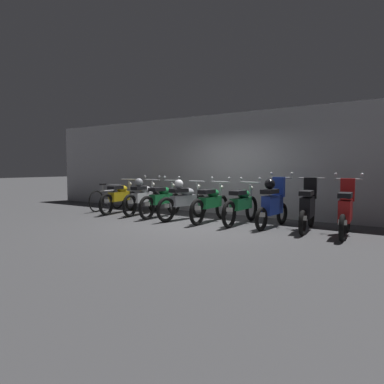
{
  "coord_description": "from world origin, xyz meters",
  "views": [
    {
      "loc": [
        4.64,
        -7.16,
        1.42
      ],
      "look_at": [
        -0.57,
        0.52,
        0.75
      ],
      "focal_mm": 32.81,
      "sensor_mm": 36.0,
      "label": 1
    }
  ],
  "objects_px": {
    "motorbike_slot_2": "(162,200)",
    "motorbike_slot_4": "(211,203)",
    "motorbike_slot_6": "(273,203)",
    "bicycle": "(107,199)",
    "motorbike_slot_1": "(143,197)",
    "motorbike_slot_3": "(184,200)",
    "motorbike_slot_5": "(241,204)",
    "motorbike_slot_7": "(308,207)",
    "motorbike_slot_0": "(120,197)",
    "motorbike_slot_8": "(346,210)"
  },
  "relations": [
    {
      "from": "motorbike_slot_6",
      "to": "motorbike_slot_0",
      "type": "bearing_deg",
      "value": -178.14
    },
    {
      "from": "motorbike_slot_4",
      "to": "motorbike_slot_8",
      "type": "relative_size",
      "value": 1.16
    },
    {
      "from": "motorbike_slot_2",
      "to": "motorbike_slot_8",
      "type": "relative_size",
      "value": 1.16
    },
    {
      "from": "motorbike_slot_2",
      "to": "bicycle",
      "type": "xyz_separation_m",
      "value": [
        -2.43,
        0.18,
        -0.13
      ]
    },
    {
      "from": "motorbike_slot_2",
      "to": "motorbike_slot_7",
      "type": "distance_m",
      "value": 4.06
    },
    {
      "from": "motorbike_slot_0",
      "to": "motorbike_slot_7",
      "type": "xyz_separation_m",
      "value": [
        5.68,
        0.16,
        0.03
      ]
    },
    {
      "from": "motorbike_slot_2",
      "to": "motorbike_slot_6",
      "type": "relative_size",
      "value": 1.16
    },
    {
      "from": "motorbike_slot_0",
      "to": "motorbike_slot_5",
      "type": "relative_size",
      "value": 0.99
    },
    {
      "from": "motorbike_slot_5",
      "to": "bicycle",
      "type": "bearing_deg",
      "value": 179.37
    },
    {
      "from": "motorbike_slot_3",
      "to": "motorbike_slot_4",
      "type": "distance_m",
      "value": 0.81
    },
    {
      "from": "motorbike_slot_3",
      "to": "motorbike_slot_5",
      "type": "relative_size",
      "value": 1.0
    },
    {
      "from": "bicycle",
      "to": "motorbike_slot_4",
      "type": "bearing_deg",
      "value": -2.46
    },
    {
      "from": "motorbike_slot_2",
      "to": "bicycle",
      "type": "distance_m",
      "value": 2.44
    },
    {
      "from": "motorbike_slot_3",
      "to": "motorbike_slot_5",
      "type": "height_order",
      "value": "motorbike_slot_5"
    },
    {
      "from": "motorbike_slot_4",
      "to": "motorbike_slot_6",
      "type": "distance_m",
      "value": 1.63
    },
    {
      "from": "motorbike_slot_6",
      "to": "bicycle",
      "type": "distance_m",
      "value": 5.68
    },
    {
      "from": "motorbike_slot_1",
      "to": "motorbike_slot_2",
      "type": "height_order",
      "value": "same"
    },
    {
      "from": "motorbike_slot_0",
      "to": "motorbike_slot_1",
      "type": "relative_size",
      "value": 1.0
    },
    {
      "from": "motorbike_slot_4",
      "to": "bicycle",
      "type": "xyz_separation_m",
      "value": [
        -4.05,
        0.17,
        -0.13
      ]
    },
    {
      "from": "motorbike_slot_5",
      "to": "motorbike_slot_8",
      "type": "xyz_separation_m",
      "value": [
        2.43,
        -0.17,
        0.04
      ]
    },
    {
      "from": "motorbike_slot_1",
      "to": "bicycle",
      "type": "xyz_separation_m",
      "value": [
        -1.62,
        0.07,
        -0.17
      ]
    },
    {
      "from": "motorbike_slot_3",
      "to": "motorbike_slot_7",
      "type": "relative_size",
      "value": 1.16
    },
    {
      "from": "motorbike_slot_0",
      "to": "motorbike_slot_1",
      "type": "bearing_deg",
      "value": 10.16
    },
    {
      "from": "motorbike_slot_3",
      "to": "motorbike_slot_4",
      "type": "height_order",
      "value": "motorbike_slot_4"
    },
    {
      "from": "motorbike_slot_1",
      "to": "motorbike_slot_4",
      "type": "bearing_deg",
      "value": -2.35
    },
    {
      "from": "motorbike_slot_1",
      "to": "motorbike_slot_6",
      "type": "relative_size",
      "value": 1.15
    },
    {
      "from": "motorbike_slot_4",
      "to": "motorbike_slot_6",
      "type": "relative_size",
      "value": 1.16
    },
    {
      "from": "motorbike_slot_2",
      "to": "motorbike_slot_4",
      "type": "relative_size",
      "value": 1.0
    },
    {
      "from": "motorbike_slot_1",
      "to": "motorbike_slot_2",
      "type": "relative_size",
      "value": 0.99
    },
    {
      "from": "motorbike_slot_5",
      "to": "bicycle",
      "type": "relative_size",
      "value": 1.14
    },
    {
      "from": "motorbike_slot_1",
      "to": "motorbike_slot_6",
      "type": "bearing_deg",
      "value": 0.18
    },
    {
      "from": "motorbike_slot_6",
      "to": "bicycle",
      "type": "height_order",
      "value": "motorbike_slot_6"
    },
    {
      "from": "motorbike_slot_0",
      "to": "motorbike_slot_3",
      "type": "relative_size",
      "value": 0.99
    },
    {
      "from": "motorbike_slot_4",
      "to": "motorbike_slot_5",
      "type": "xyz_separation_m",
      "value": [
        0.81,
        0.12,
        0.0
      ]
    },
    {
      "from": "motorbike_slot_2",
      "to": "motorbike_slot_4",
      "type": "distance_m",
      "value": 1.62
    },
    {
      "from": "motorbike_slot_1",
      "to": "motorbike_slot_3",
      "type": "bearing_deg",
      "value": -5.62
    },
    {
      "from": "motorbike_slot_1",
      "to": "bicycle",
      "type": "bearing_deg",
      "value": 177.37
    },
    {
      "from": "motorbike_slot_0",
      "to": "bicycle",
      "type": "height_order",
      "value": "motorbike_slot_0"
    },
    {
      "from": "motorbike_slot_4",
      "to": "motorbike_slot_7",
      "type": "height_order",
      "value": "motorbike_slot_7"
    },
    {
      "from": "motorbike_slot_3",
      "to": "bicycle",
      "type": "bearing_deg",
      "value": 175.87
    },
    {
      "from": "motorbike_slot_6",
      "to": "motorbike_slot_7",
      "type": "relative_size",
      "value": 1.0
    },
    {
      "from": "motorbike_slot_7",
      "to": "bicycle",
      "type": "bearing_deg",
      "value": 179.46
    },
    {
      "from": "motorbike_slot_3",
      "to": "motorbike_slot_8",
      "type": "relative_size",
      "value": 1.16
    },
    {
      "from": "motorbike_slot_2",
      "to": "motorbike_slot_4",
      "type": "height_order",
      "value": "same"
    },
    {
      "from": "motorbike_slot_5",
      "to": "motorbike_slot_6",
      "type": "xyz_separation_m",
      "value": [
        0.81,
        -0.01,
        0.08
      ]
    },
    {
      "from": "motorbike_slot_0",
      "to": "motorbike_slot_3",
      "type": "xyz_separation_m",
      "value": [
        2.44,
        -0.01,
        0.04
      ]
    },
    {
      "from": "motorbike_slot_3",
      "to": "motorbike_slot_8",
      "type": "height_order",
      "value": "motorbike_slot_8"
    },
    {
      "from": "motorbike_slot_6",
      "to": "motorbike_slot_7",
      "type": "distance_m",
      "value": 0.81
    },
    {
      "from": "motorbike_slot_4",
      "to": "motorbike_slot_0",
      "type": "bearing_deg",
      "value": -179.18
    },
    {
      "from": "motorbike_slot_4",
      "to": "motorbike_slot_3",
      "type": "bearing_deg",
      "value": -175.74
    }
  ]
}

